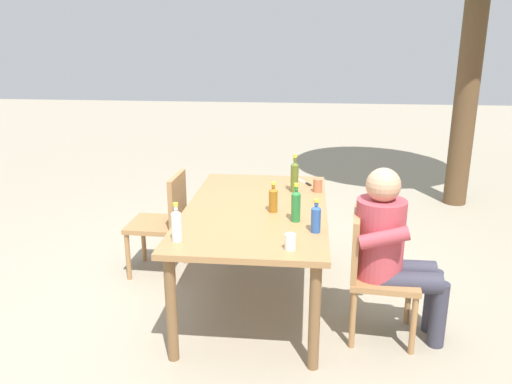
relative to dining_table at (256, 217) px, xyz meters
The scene contains 15 objects.
ground_plane 0.67m from the dining_table, ahead, with size 24.00×24.00×0.00m, color gray.
dining_table is the anchor object (origin of this frame).
chair_far_right 0.93m from the dining_table, 63.78° to the left, with size 0.48×0.48×0.87m.
chair_near_left 0.93m from the dining_table, 116.51° to the right, with size 0.45×0.45×0.87m.
person_in_white_shirt 1.01m from the dining_table, 66.13° to the left, with size 0.47×0.61×1.18m.
bottle_green 0.44m from the dining_table, 49.10° to the left, with size 0.06×0.06×0.27m.
bottle_olive 0.55m from the dining_table, 148.20° to the left, with size 0.06×0.06×0.31m.
bottle_amber 0.23m from the dining_table, 58.56° to the left, with size 0.06×0.06×0.22m.
bottle_blue 0.65m from the dining_table, 43.95° to the left, with size 0.06×0.06×0.22m.
bottle_clear 0.83m from the dining_table, 31.38° to the right, with size 0.06×0.06×0.25m.
cup_white 0.81m from the dining_table, 20.59° to the left, with size 0.07×0.07×0.10m, color white.
cup_terracotta 0.65m from the dining_table, 134.31° to the left, with size 0.07×0.07×0.11m, color #BC6B47.
table_knife 0.78m from the dining_table, 153.27° to the left, with size 0.22×0.13×0.01m.
backpack_by_near_side 1.52m from the dining_table, 168.24° to the right, with size 0.32×0.25×0.43m.
backpack_by_far_side 1.53m from the dining_table, 166.05° to the right, with size 0.30×0.21×0.47m.
Camera 1 is at (3.61, 0.37, 1.98)m, focal length 36.38 mm.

